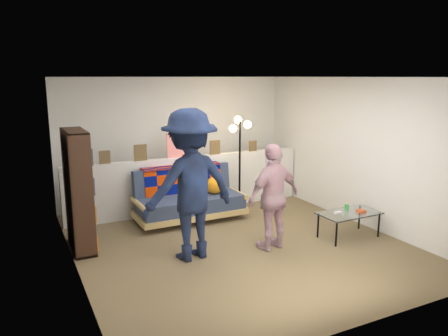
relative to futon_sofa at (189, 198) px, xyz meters
name	(u,v)px	position (x,y,z in m)	size (l,w,h in m)	color
ground	(236,242)	(0.21, -1.31, -0.37)	(5.00, 5.00, 0.00)	brown
room_shell	(222,127)	(0.21, -0.84, 1.30)	(4.60, 5.05, 2.45)	silver
half_wall_ledge	(190,183)	(0.21, 0.49, 0.13)	(4.45, 0.15, 1.00)	silver
ledge_decor	(178,148)	(-0.02, 0.47, 0.81)	(2.97, 0.02, 0.45)	brown
futon_sofa	(189,198)	(0.00, 0.00, 0.00)	(1.86, 0.92, 0.79)	tan
bookshelf	(78,195)	(-1.87, -0.53, 0.42)	(0.28, 0.85, 1.70)	black
coffee_table	(349,214)	(1.85, -1.88, -0.01)	(0.94, 0.52, 0.48)	black
floor_lamp	(239,144)	(1.06, 0.17, 0.84)	(0.39, 0.30, 1.71)	black
person_left	(190,185)	(-0.59, -1.50, 0.64)	(1.30, 0.75, 2.01)	black
person_right	(274,197)	(0.58, -1.73, 0.39)	(0.89, 0.37, 1.51)	pink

